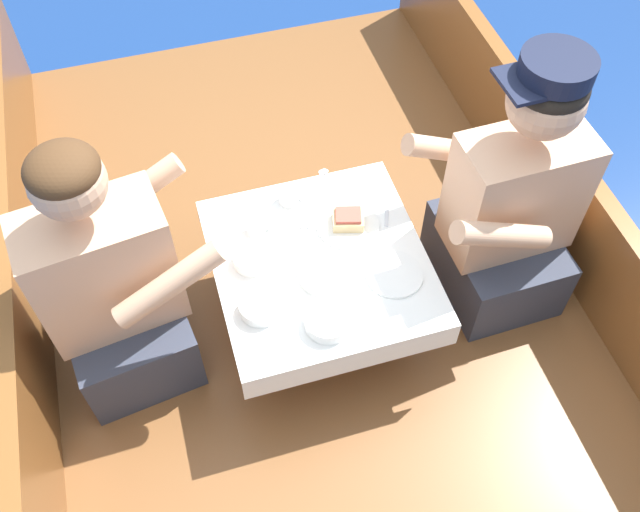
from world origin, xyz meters
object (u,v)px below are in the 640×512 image
coffee_cup_port (257,226)px  sandwich (348,219)px  coffee_cup_starboard (289,196)px  person_starboard (510,207)px  person_port (113,288)px

coffee_cup_port → sandwich: bearing=-11.5°
coffee_cup_port → coffee_cup_starboard: (0.13, 0.10, 0.00)m
person_starboard → coffee_cup_starboard: 0.72m
sandwich → coffee_cup_starboard: sandwich is taller
person_port → sandwich: person_port is taller
sandwich → coffee_cup_port: 0.30m
coffee_cup_starboard → person_starboard: bearing=-22.9°
sandwich → coffee_cup_port: size_ratio=1.30×
sandwich → coffee_cup_port: (-0.29, 0.06, -0.01)m
person_port → person_starboard: 1.26m
person_port → coffee_cup_port: bearing=5.5°
coffee_cup_port → person_starboard: bearing=-12.9°
person_port → coffee_cup_port: (0.47, 0.11, -0.00)m
sandwich → person_starboard: bearing=-13.8°
coffee_cup_port → coffee_cup_starboard: 0.17m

